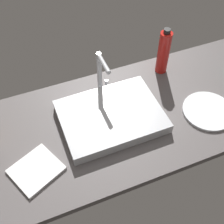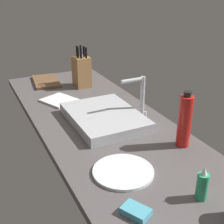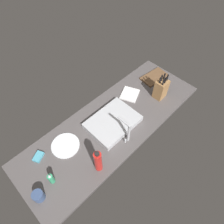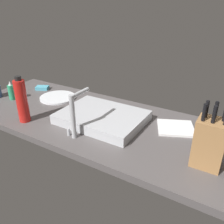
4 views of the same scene
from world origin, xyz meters
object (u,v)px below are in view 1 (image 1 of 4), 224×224
Objects in this scene: sink_basin at (111,116)px; water_bottle at (164,52)px; dish_towel at (36,170)px; dinner_plate at (208,111)px; faucet at (101,70)px.

sink_basin is 43.96cm from water_bottle.
dinner_plate is at bearing 0.22° from dish_towel.
dish_towel is at bearing -155.36° from water_bottle.
faucet is 0.93× the size of dinner_plate.
faucet reaches higher than dinner_plate.
dinner_plate is (7.15, -33.92, -11.47)cm from water_bottle.
faucet is 0.87× the size of water_bottle.
dish_towel is (-40.24, -32.11, -12.72)cm from faucet.
water_bottle reaches higher than sink_basin.
sink_basin is 22.31cm from faucet.
dinner_plate is at bearing -37.41° from faucet.
water_bottle reaches higher than dish_towel.
water_bottle is 36.52cm from dinner_plate.
water_bottle is at bearing 24.64° from dish_towel.
dish_towel is at bearing -161.23° from sink_basin.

